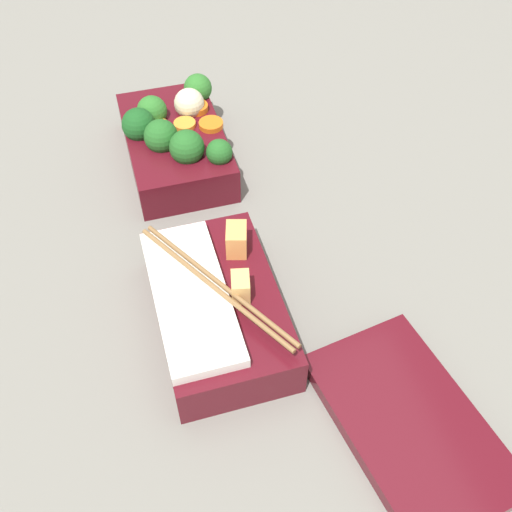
{
  "coord_description": "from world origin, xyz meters",
  "views": [
    {
      "loc": [
        0.49,
        -0.07,
        0.51
      ],
      "look_at": [
        0.09,
        0.04,
        0.05
      ],
      "focal_mm": 42.0,
      "sensor_mm": 36.0,
      "label": 1
    }
  ],
  "objects": [
    {
      "name": "ground_plane",
      "position": [
        0.0,
        0.0,
        0.0
      ],
      "size": [
        3.0,
        3.0,
        0.0
      ],
      "primitive_type": "plane",
      "color": "slate"
    },
    {
      "name": "bento_tray_rice",
      "position": [
        0.13,
        -0.01,
        0.03
      ],
      "size": [
        0.2,
        0.12,
        0.08
      ],
      "color": "#510F19",
      "rests_on": "ground_plane"
    },
    {
      "name": "bento_lid",
      "position": [
        0.29,
        0.13,
        0.01
      ],
      "size": [
        0.22,
        0.15,
        0.02
      ],
      "primitive_type": "cube",
      "rotation": [
        0.0,
        0.0,
        0.16
      ],
      "color": "#510F19",
      "rests_on": "ground_plane"
    },
    {
      "name": "bento_tray_vegetable",
      "position": [
        -0.14,
        0.0,
        0.03
      ],
      "size": [
        0.2,
        0.13,
        0.08
      ],
      "color": "#510F19",
      "rests_on": "ground_plane"
    }
  ]
}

